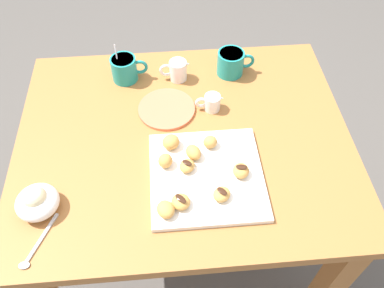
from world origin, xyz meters
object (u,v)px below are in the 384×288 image
(beignet_4, at_px, (241,171))
(beignet_7, at_px, (165,161))
(beignet_5, at_px, (222,194))
(beignet_8, at_px, (210,142))
(beignet_1, at_px, (193,152))
(beignet_6, at_px, (171,142))
(cream_pitcher_white, at_px, (178,70))
(coffee_mug_teal_right, at_px, (231,62))
(beignet_3, at_px, (188,166))
(beignet_0, at_px, (166,209))
(coffee_mug_teal_left, at_px, (125,68))
(saucer_coral_left, at_px, (167,109))
(pastry_plate_square, at_px, (207,176))
(beignet_2, at_px, (181,202))
(ice_cream_bowl, at_px, (37,201))
(chocolate_sauce_pitcher, at_px, (212,102))
(dining_table, at_px, (184,162))

(beignet_4, distance_m, beignet_7, 0.21)
(beignet_4, distance_m, beignet_5, 0.09)
(beignet_4, distance_m, beignet_8, 0.13)
(beignet_1, xyz_separation_m, beignet_6, (-0.06, 0.04, 0.00))
(cream_pitcher_white, height_order, beignet_1, cream_pitcher_white)
(coffee_mug_teal_right, xyz_separation_m, beignet_7, (-0.25, -0.40, -0.01))
(beignet_3, height_order, beignet_4, beignet_4)
(beignet_0, relative_size, beignet_8, 1.31)
(beignet_0, distance_m, beignet_6, 0.22)
(coffee_mug_teal_left, relative_size, beignet_0, 2.45)
(cream_pitcher_white, height_order, saucer_coral_left, cream_pitcher_white)
(beignet_0, bearing_deg, beignet_7, 87.92)
(pastry_plate_square, relative_size, beignet_4, 6.33)
(beignet_1, relative_size, beignet_4, 1.07)
(beignet_0, xyz_separation_m, beignet_2, (0.04, 0.02, -0.00))
(saucer_coral_left, bearing_deg, beignet_2, -86.53)
(ice_cream_bowl, xyz_separation_m, saucer_coral_left, (0.35, 0.34, -0.03))
(coffee_mug_teal_left, bearing_deg, cream_pitcher_white, -4.69)
(cream_pitcher_white, relative_size, ice_cream_bowl, 0.91)
(coffee_mug_teal_left, distance_m, chocolate_sauce_pitcher, 0.33)
(beignet_1, height_order, beignet_2, beignet_1)
(ice_cream_bowl, distance_m, beignet_3, 0.41)
(dining_table, bearing_deg, beignet_6, -131.54)
(cream_pitcher_white, height_order, beignet_3, cream_pitcher_white)
(dining_table, distance_m, beignet_4, 0.27)
(coffee_mug_teal_left, xyz_separation_m, ice_cream_bowl, (-0.22, -0.50, -0.01))
(coffee_mug_teal_left, xyz_separation_m, beignet_7, (0.12, -0.40, -0.01))
(beignet_5, height_order, beignet_8, beignet_8)
(pastry_plate_square, relative_size, beignet_2, 6.18)
(dining_table, bearing_deg, coffee_mug_teal_left, 122.65)
(saucer_coral_left, height_order, beignet_6, beignet_6)
(dining_table, bearing_deg, beignet_1, -76.43)
(beignet_3, xyz_separation_m, beignet_5, (0.08, -0.10, 0.00))
(coffee_mug_teal_right, height_order, cream_pitcher_white, coffee_mug_teal_right)
(chocolate_sauce_pitcher, xyz_separation_m, beignet_2, (-0.13, -0.36, 0.00))
(beignet_0, distance_m, beignet_3, 0.15)
(beignet_4, bearing_deg, cream_pitcher_white, 109.06)
(beignet_3, bearing_deg, ice_cream_bowl, -168.29)
(coffee_mug_teal_left, height_order, beignet_5, coffee_mug_teal_left)
(ice_cream_bowl, relative_size, beignet_5, 2.29)
(beignet_6, bearing_deg, cream_pitcher_white, 82.82)
(beignet_3, height_order, beignet_6, beignet_6)
(ice_cream_bowl, relative_size, beignet_7, 2.62)
(beignet_2, height_order, beignet_3, beignet_2)
(cream_pitcher_white, relative_size, beignet_5, 2.09)
(beignet_5, relative_size, beignet_6, 0.96)
(ice_cream_bowl, height_order, beignet_8, ice_cream_bowl)
(beignet_3, bearing_deg, beignet_6, 117.43)
(beignet_1, xyz_separation_m, beignet_8, (0.05, 0.04, -0.00))
(beignet_8, bearing_deg, coffee_mug_teal_left, 127.14)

